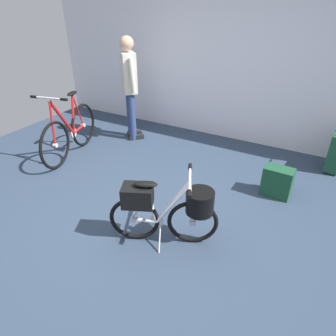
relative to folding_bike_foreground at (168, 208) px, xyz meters
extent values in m
plane|color=#2D3D51|center=(-0.36, 0.18, -0.40)|extent=(6.74, 6.74, 0.00)
cube|color=silver|center=(-0.36, 2.71, 1.00)|extent=(6.74, 0.10, 2.80)
torus|color=black|center=(0.21, 0.10, -0.16)|extent=(0.46, 0.24, 0.48)
cylinder|color=#B7B7BC|center=(0.21, 0.10, -0.16)|extent=(0.08, 0.07, 0.06)
torus|color=black|center=(-0.30, -0.13, -0.16)|extent=(0.46, 0.24, 0.48)
cylinder|color=#B7B7BC|center=(-0.30, -0.13, -0.16)|extent=(0.08, 0.07, 0.06)
cylinder|color=silver|center=(-0.20, -0.09, -0.16)|extent=(0.21, 0.12, 0.05)
cylinder|color=silver|center=(0.03, 0.02, 0.05)|extent=(0.32, 0.18, 0.47)
cylinder|color=silver|center=(-0.14, -0.07, 0.03)|extent=(0.13, 0.08, 0.41)
cylinder|color=silver|center=(-0.20, -0.09, -0.16)|extent=(0.20, 0.11, 0.04)
cylinder|color=silver|center=(0.19, 0.09, 0.06)|extent=(0.08, 0.06, 0.44)
cylinder|color=silver|center=(-0.24, -0.11, 0.04)|extent=(0.14, 0.08, 0.39)
ellipsoid|color=black|center=(-0.18, -0.08, 0.25)|extent=(0.24, 0.17, 0.05)
cylinder|color=#B7B7BC|center=(0.17, 0.08, 0.30)|extent=(0.03, 0.03, 0.04)
cylinder|color=#B7B7BC|center=(0.17, 0.08, 0.32)|extent=(0.21, 0.41, 0.03)
cylinder|color=black|center=(0.26, -0.12, 0.32)|extent=(0.07, 0.10, 0.04)
cylinder|color=black|center=(0.08, 0.28, 0.32)|extent=(0.07, 0.10, 0.04)
cylinder|color=#B7B7BC|center=(-0.10, -0.05, -0.17)|extent=(0.13, 0.07, 0.14)
cylinder|color=#B7B7BC|center=(-0.03, -0.11, -0.29)|extent=(0.09, 0.18, 0.23)
cylinder|color=black|center=(0.26, 0.12, 0.09)|extent=(0.34, 0.34, 0.22)
cube|color=black|center=(-0.26, -0.12, 0.12)|extent=(0.34, 0.30, 0.20)
torus|color=black|center=(-2.06, 0.55, -0.07)|extent=(0.20, 0.65, 0.66)
cylinder|color=#B7B7BC|center=(-2.06, 0.55, -0.07)|extent=(0.06, 0.07, 0.06)
torus|color=black|center=(-2.24, 1.29, -0.07)|extent=(0.20, 0.65, 0.66)
cylinder|color=#B7B7BC|center=(-2.24, 1.29, -0.07)|extent=(0.06, 0.07, 0.06)
cylinder|color=red|center=(-2.21, 1.15, -0.08)|extent=(0.10, 0.29, 0.05)
cylinder|color=red|center=(-2.13, 0.80, 0.22)|extent=(0.15, 0.45, 0.64)
cylinder|color=red|center=(-2.19, 1.06, 0.19)|extent=(0.07, 0.16, 0.56)
cylinder|color=red|center=(-2.21, 1.15, -0.08)|extent=(0.09, 0.29, 0.04)
cylinder|color=red|center=(-2.07, 0.57, 0.23)|extent=(0.05, 0.09, 0.60)
cylinder|color=red|center=(-2.22, 1.21, 0.20)|extent=(0.07, 0.19, 0.54)
ellipsoid|color=black|center=(-2.20, 1.12, 0.48)|extent=(0.14, 0.24, 0.05)
cylinder|color=#B7B7BC|center=(-2.08, 0.60, 0.55)|extent=(0.03, 0.03, 0.04)
cylinder|color=#B7B7BC|center=(-2.08, 0.60, 0.57)|extent=(0.43, 0.13, 0.03)
cylinder|color=black|center=(-2.29, 0.55, 0.57)|extent=(0.10, 0.06, 0.04)
cylinder|color=black|center=(-1.86, 0.66, 0.57)|extent=(0.10, 0.06, 0.04)
cylinder|color=#B7B7BC|center=(-2.18, 1.00, -0.08)|extent=(0.05, 0.14, 0.14)
cylinder|color=#B7B7BC|center=(-2.25, 0.93, -0.25)|extent=(0.19, 0.06, 0.31)
cylinder|color=navy|center=(-1.68, 1.82, -0.01)|extent=(0.11, 0.11, 0.78)
cube|color=black|center=(-1.64, 1.86, -0.36)|extent=(0.23, 0.24, 0.07)
cylinder|color=navy|center=(-1.79, 1.93, -0.01)|extent=(0.11, 0.11, 0.78)
cube|color=black|center=(-1.76, 1.97, -0.36)|extent=(0.23, 0.24, 0.07)
cube|color=beige|center=(-1.74, 1.88, 0.68)|extent=(0.37, 0.36, 0.60)
cylinder|color=beige|center=(-1.57, 1.75, 0.68)|extent=(0.12, 0.09, 0.51)
cylinder|color=beige|center=(-1.88, 2.03, 0.68)|extent=(0.09, 0.12, 0.51)
sphere|color=tan|center=(-1.74, 1.88, 1.10)|extent=(0.21, 0.21, 0.21)
cube|color=#19472D|center=(1.31, 2.32, -0.12)|extent=(0.21, 0.37, 0.52)
cylinder|color=black|center=(1.35, 2.19, -0.38)|extent=(0.04, 0.02, 0.04)
cube|color=#19472D|center=(0.75, 1.31, -0.22)|extent=(0.34, 0.22, 0.37)
cube|color=#1F5939|center=(0.76, 1.43, -0.27)|extent=(0.24, 0.04, 0.16)
camera|label=1|loc=(1.08, -1.94, 1.71)|focal=32.12mm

